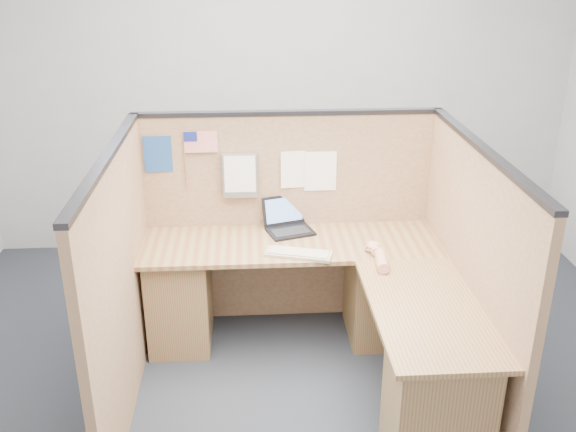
{
  "coord_description": "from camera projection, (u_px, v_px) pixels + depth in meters",
  "views": [
    {
      "loc": [
        -0.27,
        -3.13,
        2.52
      ],
      "look_at": [
        -0.03,
        0.5,
        0.99
      ],
      "focal_mm": 40.0,
      "sensor_mm": 36.0,
      "label": 1
    }
  ],
  "objects": [
    {
      "name": "american_flag",
      "position": [
        197.0,
        144.0,
        4.2
      ],
      "size": [
        0.22,
        0.01,
        0.38
      ],
      "color": "olive",
      "rests_on": "cubicle_partitions"
    },
    {
      "name": "laptop",
      "position": [
        290.0,
        222.0,
        4.38
      ],
      "size": [
        0.35,
        0.36,
        0.21
      ],
      "rotation": [
        0.0,
        0.0,
        0.3
      ],
      "color": "black",
      "rests_on": "l_desk"
    },
    {
      "name": "wall_back",
      "position": [
        278.0,
        91.0,
        5.39
      ],
      "size": [
        5.0,
        0.0,
        5.0
      ],
      "primitive_type": "plane",
      "rotation": [
        1.57,
        0.0,
        0.0
      ],
      "color": "#9EA0A3",
      "rests_on": "floor"
    },
    {
      "name": "mouse",
      "position": [
        373.0,
        249.0,
        4.06
      ],
      "size": [
        0.11,
        0.07,
        0.04
      ],
      "primitive_type": "ellipsoid",
      "rotation": [
        0.0,
        0.0,
        -0.11
      ],
      "color": "silver",
      "rests_on": "l_desk"
    },
    {
      "name": "hand_forearm",
      "position": [
        379.0,
        256.0,
        3.94
      ],
      "size": [
        0.1,
        0.36,
        0.08
      ],
      "color": "tan",
      "rests_on": "l_desk"
    },
    {
      "name": "paper_right",
      "position": [
        320.0,
        171.0,
        4.34
      ],
      "size": [
        0.22,
        0.0,
        0.28
      ],
      "primitive_type": "cube",
      "rotation": [
        0.0,
        0.0,
        0.0
      ],
      "color": "white",
      "rests_on": "cubicle_partitions"
    },
    {
      "name": "paper_left",
      "position": [
        296.0,
        170.0,
        4.32
      ],
      "size": [
        0.2,
        0.03,
        0.26
      ],
      "primitive_type": "cube",
      "rotation": [
        0.0,
        0.0,
        0.12
      ],
      "color": "white",
      "rests_on": "cubicle_partitions"
    },
    {
      "name": "keyboard",
      "position": [
        299.0,
        254.0,
        4.02
      ],
      "size": [
        0.44,
        0.25,
        0.03
      ],
      "rotation": [
        0.0,
        0.0,
        -0.28
      ],
      "color": "gray",
      "rests_on": "l_desk"
    },
    {
      "name": "file_holder",
      "position": [
        240.0,
        175.0,
        4.29
      ],
      "size": [
        0.24,
        0.05,
        0.3
      ],
      "color": "slate",
      "rests_on": "cubicle_partitions"
    },
    {
      "name": "l_desk",
      "position": [
        325.0,
        317.0,
        3.99
      ],
      "size": [
        1.95,
        1.75,
        0.73
      ],
      "color": "brown",
      "rests_on": "floor"
    },
    {
      "name": "floor",
      "position": [
        299.0,
        399.0,
        3.87
      ],
      "size": [
        5.0,
        5.0,
        0.0
      ],
      "primitive_type": "plane",
      "color": "#212630",
      "rests_on": "ground"
    },
    {
      "name": "cubicle_partitions",
      "position": [
        294.0,
        254.0,
        3.96
      ],
      "size": [
        2.06,
        1.83,
        1.53
      ],
      "color": "brown",
      "rests_on": "floor"
    },
    {
      "name": "blue_poster",
      "position": [
        158.0,
        154.0,
        4.22
      ],
      "size": [
        0.19,
        0.01,
        0.25
      ],
      "primitive_type": "cube",
      "rotation": [
        0.0,
        0.0,
        0.05
      ],
      "color": "navy",
      "rests_on": "cubicle_partitions"
    }
  ]
}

